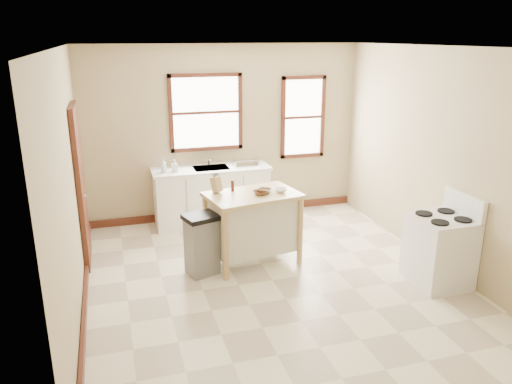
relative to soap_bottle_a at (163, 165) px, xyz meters
The scene contains 23 objects.
floor 2.58m from the soap_bottle_a, 63.64° to the right, with size 5.00×5.00×0.00m, color #F0E3BE.
ceiling 2.95m from the soap_bottle_a, 63.64° to the right, with size 5.00×5.00×0.00m, color white.
wall_back 1.18m from the soap_bottle_a, 20.02° to the left, with size 4.50×0.04×2.80m, color tan.
wall_left 2.46m from the soap_bottle_a, 119.55° to the right, with size 0.04×5.00×2.80m, color tan.
wall_right 3.94m from the soap_bottle_a, 32.69° to the right, with size 0.04×5.00×2.80m, color tan.
window_main 1.10m from the soap_bottle_a, 25.81° to the left, with size 1.17×0.06×1.22m, color #3E1E11, non-canonical shape.
window_side 2.49m from the soap_bottle_a, ahead, with size 0.77×0.06×1.37m, color #3E1E11, non-canonical shape.
door_left 1.42m from the soap_bottle_a, 144.84° to the right, with size 0.06×0.90×2.10m, color #3E1E11.
baseboard_back 1.47m from the soap_bottle_a, 18.56° to the left, with size 4.50×0.04×0.12m, color #3E1E11.
baseboard_left 2.61m from the soap_bottle_a, 118.93° to the right, with size 0.04×5.00×0.12m, color #3E1E11.
sink_counter 0.95m from the soap_bottle_a, ahead, with size 1.86×0.62×0.92m, color white, non-canonical shape.
faucet 0.79m from the soap_bottle_a, 19.30° to the left, with size 0.03×0.03×0.22m, color silver.
soap_bottle_a is the anchor object (origin of this frame).
soap_bottle_b 0.17m from the soap_bottle_a, ahead, with size 0.08×0.09×0.19m, color #B2B2B2.
dish_rack 1.31m from the soap_bottle_a, ahead, with size 0.39×0.29×0.10m, color silver, non-canonical shape.
kitchen_island 1.89m from the soap_bottle_a, 57.50° to the right, with size 1.17×0.75×0.96m, color tan, non-canonical shape.
knife_block 1.44m from the soap_bottle_a, 68.45° to the right, with size 0.10×0.10×0.20m, color #D8B771, non-canonical shape.
pepper_grinder 1.53m from the soap_bottle_a, 60.88° to the right, with size 0.04×0.04×0.15m, color #421B11.
bowl_a 1.90m from the soap_bottle_a, 56.15° to the right, with size 0.19×0.19×0.05m, color brown.
bowl_b 1.89m from the soap_bottle_a, 52.99° to the right, with size 0.18×0.18×0.04m, color brown.
bowl_c 2.05m from the soap_bottle_a, 49.38° to the right, with size 0.15×0.15×0.05m, color white.
trash_bin 1.81m from the soap_bottle_a, 81.40° to the right, with size 0.41×0.34×0.79m, color slate, non-canonical shape.
gas_stove 4.07m from the soap_bottle_a, 42.55° to the right, with size 0.69×0.69×1.12m, color white, non-canonical shape.
Camera 1 is at (-1.80, -5.31, 2.93)m, focal length 35.00 mm.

